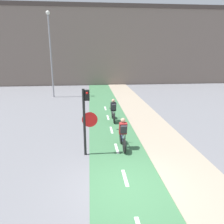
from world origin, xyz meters
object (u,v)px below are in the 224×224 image
Objects in this scene: cyclist_near at (123,134)px; cyclist_far at (113,111)px; traffic_light_pole at (86,115)px; street_lamp_far at (50,47)px.

cyclist_far is at bearing 89.97° from cyclist_near.
traffic_light_pole is 0.37× the size of street_lamp_far.
street_lamp_far is 14.08m from cyclist_near.
street_lamp_far reaches higher than cyclist_far.
cyclist_far is (1.67, 4.70, -1.14)m from traffic_light_pole.
traffic_light_pole is 5.12m from cyclist_far.
cyclist_near is 4.21m from cyclist_far.
traffic_light_pole is at bearing -109.60° from cyclist_far.
cyclist_far is at bearing -58.33° from street_lamp_far.
cyclist_far is (0.00, 4.21, -0.01)m from cyclist_near.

